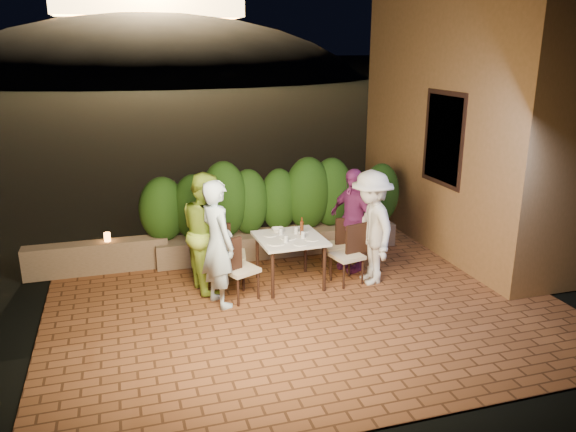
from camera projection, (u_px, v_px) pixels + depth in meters
name	position (u px, v px, depth m)	size (l,w,h in m)	color
ground	(311.00, 312.00, 7.64)	(400.00, 400.00, 0.00)	black
terrace_floor	(300.00, 301.00, 8.12)	(7.00, 6.00, 0.15)	brown
building_wall	(471.00, 104.00, 9.74)	(1.60, 5.00, 5.00)	olive
window_pane	(445.00, 139.00, 9.21)	(0.08, 1.00, 1.40)	black
window_frame	(444.00, 139.00, 9.21)	(0.06, 1.15, 1.55)	black
planter	(279.00, 242.00, 9.74)	(4.20, 0.55, 0.40)	#76604B
hedge	(279.00, 200.00, 9.52)	(4.00, 0.70, 1.10)	#1B3C10
parapet	(97.00, 257.00, 8.89)	(2.20, 0.30, 0.50)	#76604B
hill	(156.00, 114.00, 64.30)	(52.00, 40.00, 22.00)	black
dining_table	(290.00, 261.00, 8.40)	(0.96, 0.96, 0.75)	white
plate_nw	(276.00, 243.00, 8.02)	(0.24, 0.24, 0.01)	white
plate_sw	(270.00, 235.00, 8.37)	(0.20, 0.20, 0.01)	white
plate_ne	(312.00, 239.00, 8.20)	(0.21, 0.21, 0.01)	white
plate_se	(301.00, 230.00, 8.57)	(0.23, 0.23, 0.01)	white
plate_centre	(288.00, 238.00, 8.25)	(0.24, 0.24, 0.01)	white
plate_front	(300.00, 244.00, 8.00)	(0.20, 0.20, 0.01)	white
glass_nw	(286.00, 239.00, 8.06)	(0.06, 0.06, 0.10)	silver
glass_sw	(281.00, 231.00, 8.39)	(0.06, 0.06, 0.10)	silver
glass_ne	(303.00, 235.00, 8.24)	(0.06, 0.06, 0.10)	silver
glass_se	(296.00, 230.00, 8.44)	(0.06, 0.06, 0.10)	silver
beer_bottle	(302.00, 226.00, 8.35)	(0.05, 0.05, 0.27)	#4F210D
bowl	(278.00, 230.00, 8.56)	(0.19, 0.19, 0.05)	white
chair_left_front	(240.00, 268.00, 7.89)	(0.43, 0.43, 0.93)	black
chair_left_back	(230.00, 254.00, 8.35)	(0.45, 0.45, 0.98)	black
chair_right_front	(347.00, 255.00, 8.43)	(0.42, 0.42, 0.91)	black
chair_right_back	(336.00, 245.00, 8.90)	(0.41, 0.41, 0.88)	black
diner_blue	(218.00, 244.00, 7.61)	(0.65, 0.43, 1.78)	#BEDEF4
diner_green	(207.00, 231.00, 8.14)	(0.85, 0.67, 1.76)	#B7E347
diner_white	(371.00, 228.00, 8.35)	(1.12, 0.64, 1.73)	silver
diner_purple	(353.00, 220.00, 8.86)	(0.97, 0.40, 1.66)	#7E2A74
parapet_lamp	(107.00, 237.00, 8.85)	(0.10, 0.10, 0.14)	orange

